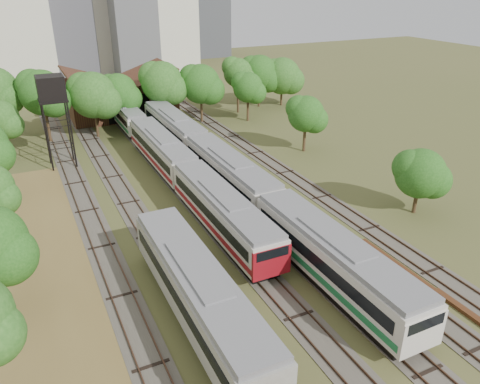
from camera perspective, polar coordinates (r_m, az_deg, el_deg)
ground at (r=31.24m, az=13.66°, el=-16.88°), size 240.00×240.00×0.00m
dry_grass_patch at (r=32.48m, az=-23.94°, el=-16.69°), size 14.00×60.00×0.04m
tracks at (r=49.38m, az=-5.18°, el=0.35°), size 24.60×80.00×0.19m
railcar_red_set at (r=47.37m, az=-6.36°, el=1.81°), size 3.08×34.57×3.82m
railcar_green_set at (r=47.47m, az=-1.23°, el=2.14°), size 3.23×52.08×4.00m
railcar_rear at (r=72.41m, az=-13.88°, el=9.23°), size 2.78×16.08×3.43m
old_grey_coach at (r=30.36m, az=-5.02°, el=-12.20°), size 3.25×18.00×4.02m
water_tower at (r=56.97m, az=-22.01°, el=11.37°), size 3.04×3.04×10.53m
rail_pile_near at (r=38.50m, az=18.61°, el=-8.45°), size 0.55×8.23×0.27m
maintenance_shed at (r=78.68m, az=-14.37°, el=11.22°), size 16.45×11.55×7.58m
tree_band_far at (r=71.67m, az=-9.62°, el=12.83°), size 49.74×11.30×9.93m
tree_band_right at (r=58.17m, az=8.78°, el=8.82°), size 4.83×39.17×7.44m
tower_far_right at (r=136.90m, az=-4.69°, el=22.08°), size 12.00×12.00×28.00m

